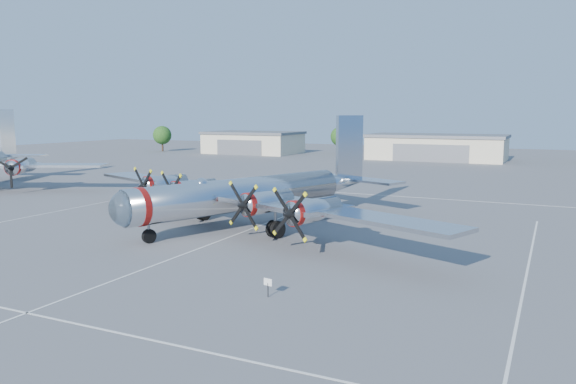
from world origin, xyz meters
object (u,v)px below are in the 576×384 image
at_px(hangar_center, 437,147).
at_px(info_placard, 268,284).
at_px(hangar_west, 253,142).
at_px(tree_west, 340,137).
at_px(main_bomber_b29, 253,225).
at_px(tree_far_west, 162,135).

distance_m(hangar_center, info_placard, 97.11).
relative_size(hangar_west, tree_west, 3.40).
distance_m(tree_west, main_bomber_b29, 91.23).
relative_size(tree_far_west, info_placard, 6.46).
relative_size(main_bomber_b29, info_placard, 42.37).
height_order(tree_far_west, info_placard, tree_far_west).
height_order(tree_far_west, main_bomber_b29, tree_far_west).
height_order(hangar_west, tree_far_west, tree_far_west).
xyz_separation_m(hangar_center, main_bomber_b29, (-0.63, -79.78, -2.71)).
bearing_deg(tree_far_west, hangar_west, 9.01).
distance_m(hangar_center, main_bomber_b29, 79.83).
bearing_deg(main_bomber_b29, hangar_west, 140.93).
bearing_deg(hangar_center, tree_west, 162.18).
distance_m(hangar_center, tree_west, 26.30).
distance_m(tree_far_west, info_placard, 122.22).
height_order(hangar_center, main_bomber_b29, hangar_center).
bearing_deg(main_bomber_b29, hangar_center, 111.40).
bearing_deg(tree_far_west, tree_west, 14.93).
xyz_separation_m(hangar_west, main_bomber_b29, (44.37, -79.78, -2.71)).
height_order(hangar_west, tree_west, tree_west).
bearing_deg(info_placard, tree_west, 118.10).
bearing_deg(hangar_west, tree_west, 21.89).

